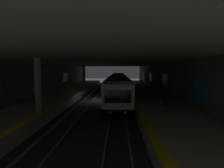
{
  "coord_description": "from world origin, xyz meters",
  "views": [
    {
      "loc": [
        -24.73,
        -2.22,
        4.65
      ],
      "look_at": [
        9.69,
        -0.94,
        1.61
      ],
      "focal_mm": 26.53,
      "sensor_mm": 36.0,
      "label": 1
    }
  ],
  "objects_px": {
    "bench_right_far": "(37,93)",
    "backpack_on_floor": "(136,86)",
    "person_walking_mid": "(34,95)",
    "bench_left_near": "(153,86)",
    "pillar_near": "(38,86)",
    "trash_bin": "(165,96)",
    "pillar_far": "(84,76)",
    "metro_train": "(118,83)",
    "suitcase_rolling": "(166,103)",
    "bench_right_mid": "(24,96)",
    "bench_left_mid": "(144,82)"
  },
  "relations": [
    {
      "from": "suitcase_rolling",
      "to": "backpack_on_floor",
      "type": "relative_size",
      "value": 2.22
    },
    {
      "from": "person_walking_mid",
      "to": "bench_left_near",
      "type": "bearing_deg",
      "value": -51.69
    },
    {
      "from": "pillar_near",
      "to": "bench_right_mid",
      "type": "distance_m",
      "value": 6.83
    },
    {
      "from": "pillar_near",
      "to": "bench_left_near",
      "type": "height_order",
      "value": "pillar_near"
    },
    {
      "from": "bench_right_far",
      "to": "person_walking_mid",
      "type": "height_order",
      "value": "person_walking_mid"
    },
    {
      "from": "bench_right_far",
      "to": "person_walking_mid",
      "type": "relative_size",
      "value": 1.1
    },
    {
      "from": "bench_right_mid",
      "to": "suitcase_rolling",
      "type": "xyz_separation_m",
      "value": [
        -2.25,
        -15.41,
        -0.23
      ]
    },
    {
      "from": "person_walking_mid",
      "to": "suitcase_rolling",
      "type": "relative_size",
      "value": 1.74
    },
    {
      "from": "bench_right_far",
      "to": "backpack_on_floor",
      "type": "bearing_deg",
      "value": -48.39
    },
    {
      "from": "pillar_near",
      "to": "bench_right_far",
      "type": "distance_m",
      "value": 9.31
    },
    {
      "from": "bench_left_near",
      "to": "backpack_on_floor",
      "type": "xyz_separation_m",
      "value": [
        4.16,
        2.68,
        -0.32
      ]
    },
    {
      "from": "pillar_near",
      "to": "pillar_far",
      "type": "distance_m",
      "value": 18.25
    },
    {
      "from": "bench_right_mid",
      "to": "bench_right_far",
      "type": "bearing_deg",
      "value": 0.0
    },
    {
      "from": "person_walking_mid",
      "to": "backpack_on_floor",
      "type": "xyz_separation_m",
      "value": [
        16.46,
        -12.88,
        -0.63
      ]
    },
    {
      "from": "person_walking_mid",
      "to": "metro_train",
      "type": "bearing_deg",
      "value": -33.9
    },
    {
      "from": "bench_left_near",
      "to": "trash_bin",
      "type": "xyz_separation_m",
      "value": [
        -10.33,
        0.73,
        -0.1
      ]
    },
    {
      "from": "bench_left_near",
      "to": "suitcase_rolling",
      "type": "distance_m",
      "value": 13.99
    },
    {
      "from": "bench_right_mid",
      "to": "bench_right_far",
      "type": "xyz_separation_m",
      "value": [
        3.03,
        0.0,
        0.0
      ]
    },
    {
      "from": "pillar_near",
      "to": "person_walking_mid",
      "type": "height_order",
      "value": "pillar_near"
    },
    {
      "from": "bench_left_mid",
      "to": "suitcase_rolling",
      "type": "distance_m",
      "value": 24.91
    },
    {
      "from": "pillar_far",
      "to": "suitcase_rolling",
      "type": "distance_m",
      "value": 19.15
    },
    {
      "from": "person_walking_mid",
      "to": "backpack_on_floor",
      "type": "bearing_deg",
      "value": -38.05
    },
    {
      "from": "metro_train",
      "to": "suitcase_rolling",
      "type": "relative_size",
      "value": 40.16
    },
    {
      "from": "pillar_near",
      "to": "pillar_far",
      "type": "xyz_separation_m",
      "value": [
        18.25,
        0.0,
        0.0
      ]
    },
    {
      "from": "pillar_far",
      "to": "trash_bin",
      "type": "distance_m",
      "value": 17.06
    },
    {
      "from": "metro_train",
      "to": "bench_right_far",
      "type": "bearing_deg",
      "value": 133.12
    },
    {
      "from": "bench_left_mid",
      "to": "trash_bin",
      "type": "bearing_deg",
      "value": 178.02
    },
    {
      "from": "bench_left_near",
      "to": "suitcase_rolling",
      "type": "bearing_deg",
      "value": 173.18
    },
    {
      "from": "bench_right_mid",
      "to": "person_walking_mid",
      "type": "height_order",
      "value": "person_walking_mid"
    },
    {
      "from": "bench_left_mid",
      "to": "suitcase_rolling",
      "type": "relative_size",
      "value": 1.91
    },
    {
      "from": "bench_right_far",
      "to": "backpack_on_floor",
      "type": "height_order",
      "value": "bench_right_far"
    },
    {
      "from": "bench_left_near",
      "to": "trash_bin",
      "type": "bearing_deg",
      "value": 175.93
    },
    {
      "from": "bench_right_mid",
      "to": "backpack_on_floor",
      "type": "xyz_separation_m",
      "value": [
        15.81,
        -14.39,
        -0.32
      ]
    },
    {
      "from": "bench_left_near",
      "to": "bench_right_far",
      "type": "bearing_deg",
      "value": 116.78
    },
    {
      "from": "metro_train",
      "to": "trash_bin",
      "type": "distance_m",
      "value": 13.05
    },
    {
      "from": "pillar_far",
      "to": "bench_right_mid",
      "type": "height_order",
      "value": "pillar_far"
    },
    {
      "from": "bench_left_near",
      "to": "suitcase_rolling",
      "type": "xyz_separation_m",
      "value": [
        -13.89,
        1.66,
        -0.23
      ]
    },
    {
      "from": "metro_train",
      "to": "backpack_on_floor",
      "type": "height_order",
      "value": "metro_train"
    },
    {
      "from": "bench_right_mid",
      "to": "bench_right_far",
      "type": "height_order",
      "value": "same"
    },
    {
      "from": "pillar_near",
      "to": "bench_right_mid",
      "type": "bearing_deg",
      "value": 39.36
    },
    {
      "from": "person_walking_mid",
      "to": "trash_bin",
      "type": "distance_m",
      "value": 14.96
    },
    {
      "from": "bench_left_mid",
      "to": "bench_right_mid",
      "type": "distance_m",
      "value": 28.32
    },
    {
      "from": "person_walking_mid",
      "to": "bench_right_mid",
      "type": "bearing_deg",
      "value": 66.67
    },
    {
      "from": "pillar_far",
      "to": "bench_right_far",
      "type": "distance_m",
      "value": 11.09
    },
    {
      "from": "trash_bin",
      "to": "bench_left_mid",
      "type": "bearing_deg",
      "value": -1.98
    },
    {
      "from": "bench_right_mid",
      "to": "person_walking_mid",
      "type": "bearing_deg",
      "value": -113.33
    },
    {
      "from": "pillar_near",
      "to": "trash_bin",
      "type": "xyz_separation_m",
      "value": [
        6.41,
        -12.15,
        -1.85
      ]
    },
    {
      "from": "suitcase_rolling",
      "to": "trash_bin",
      "type": "relative_size",
      "value": 1.05
    },
    {
      "from": "pillar_near",
      "to": "backpack_on_floor",
      "type": "distance_m",
      "value": 23.36
    },
    {
      "from": "suitcase_rolling",
      "to": "backpack_on_floor",
      "type": "bearing_deg",
      "value": 3.24
    }
  ]
}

